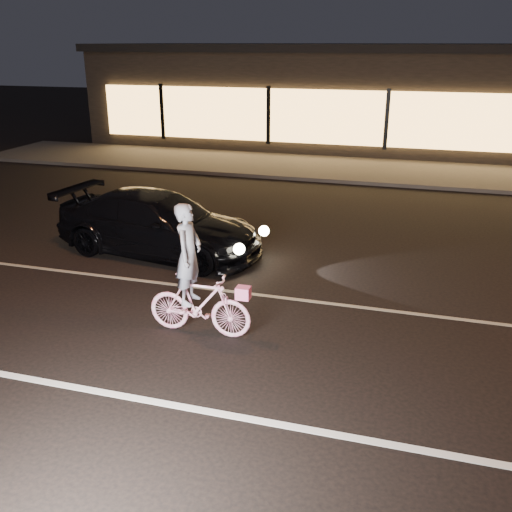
% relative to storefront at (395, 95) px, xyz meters
% --- Properties ---
extents(ground, '(90.00, 90.00, 0.00)m').
position_rel_storefront_xyz_m(ground, '(0.00, -18.97, -2.15)').
color(ground, black).
rests_on(ground, ground).
extents(lane_stripe_near, '(60.00, 0.12, 0.01)m').
position_rel_storefront_xyz_m(lane_stripe_near, '(0.00, -20.47, -2.14)').
color(lane_stripe_near, silver).
rests_on(lane_stripe_near, ground).
extents(lane_stripe_far, '(60.00, 0.10, 0.01)m').
position_rel_storefront_xyz_m(lane_stripe_far, '(0.00, -16.97, -2.14)').
color(lane_stripe_far, gray).
rests_on(lane_stripe_far, ground).
extents(sidewalk, '(30.00, 4.00, 0.12)m').
position_rel_storefront_xyz_m(sidewalk, '(0.00, -5.97, -2.09)').
color(sidewalk, '#383533').
rests_on(sidewalk, ground).
extents(storefront, '(25.40, 8.42, 4.20)m').
position_rel_storefront_xyz_m(storefront, '(0.00, 0.00, 0.00)').
color(storefront, black).
rests_on(storefront, ground).
extents(cyclist, '(1.66, 0.57, 2.09)m').
position_rel_storefront_xyz_m(cyclist, '(-1.73, -18.60, -1.41)').
color(cyclist, '#F04384').
rests_on(cyclist, ground).
extents(sedan, '(4.73, 2.41, 1.31)m').
position_rel_storefront_xyz_m(sedan, '(-3.84, -15.46, -1.49)').
color(sedan, black).
rests_on(sedan, ground).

